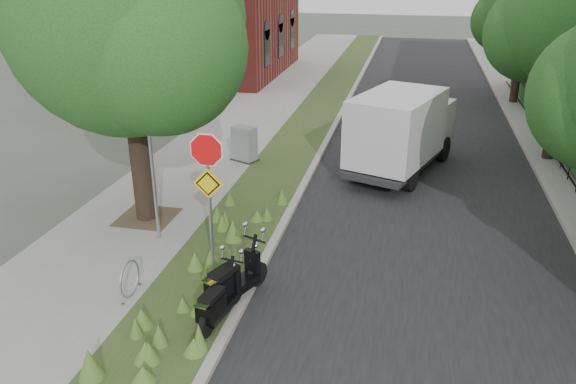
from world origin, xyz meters
name	(u,v)px	position (x,y,z in m)	size (l,w,h in m)	color
ground	(271,300)	(0.00, 0.00, 0.00)	(120.00, 120.00, 0.00)	#4C5147
sidewalk_near	(226,137)	(-4.25, 10.00, 0.06)	(3.50, 60.00, 0.12)	gray
verge	(298,142)	(-1.50, 10.00, 0.06)	(2.00, 60.00, 0.12)	#33481F
kerb_near	(325,144)	(-0.50, 10.00, 0.07)	(0.20, 60.00, 0.13)	#9E9991
road	(424,152)	(3.00, 10.00, 0.01)	(7.00, 60.00, 0.01)	black
kerb_far	(531,158)	(6.50, 10.00, 0.07)	(0.20, 60.00, 0.13)	#9E9991
street_tree_main	(125,29)	(-4.08, 2.86, 4.80)	(6.21, 5.54, 7.66)	black
bare_post	(152,159)	(-3.20, 1.80, 2.12)	(0.08, 0.08, 4.00)	#A5A8AD
bike_hoop	(130,279)	(-2.70, -0.60, 0.50)	(0.06, 0.78, 0.77)	#A5A8AD
sign_assembly	(208,176)	(-1.40, 0.58, 2.33)	(0.94, 0.08, 3.22)	#A5A8AD
fence_far	(557,142)	(7.20, 10.00, 0.67)	(0.04, 24.00, 1.00)	black
far_tree_b	(570,26)	(6.94, 10.05, 4.37)	(4.83, 4.31, 6.56)	black
far_tree_c	(525,15)	(6.94, 18.04, 3.95)	(4.37, 3.89, 5.93)	black
scooter_near	(216,307)	(-0.73, -1.11, 0.48)	(0.49, 1.57, 0.75)	black
scooter_far	(230,285)	(-0.68, -0.45, 0.53)	(0.85, 1.68, 0.85)	black
box_truck	(402,128)	(2.19, 7.92, 1.44)	(3.35, 5.21, 2.21)	#262628
utility_cabinet	(244,144)	(-2.80, 7.57, 0.66)	(1.00, 0.85, 1.13)	#262628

